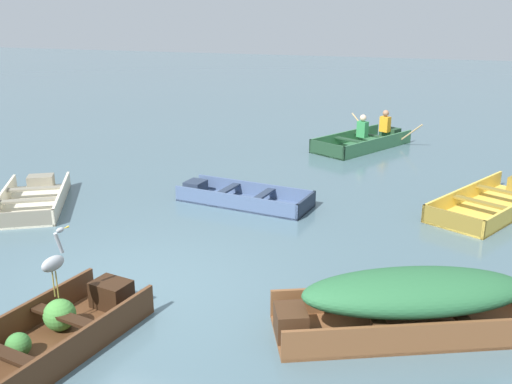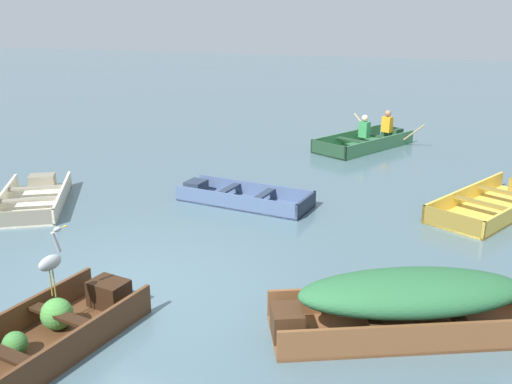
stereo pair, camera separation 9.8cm
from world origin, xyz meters
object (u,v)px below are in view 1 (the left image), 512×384
heron_on_dinghy (54,261)px  skiff_cream_mid_moored (34,199)px  skiff_wooden_brown_near_moored (412,298)px  skiff_slate_blue_far_moored (239,197)px  dinghy_dark_varnish_foreground (48,336)px  rowboat_green_with_crew (366,140)px  skiff_yellow_outer_moored (496,202)px

heron_on_dinghy → skiff_cream_mid_moored: bearing=132.7°
skiff_wooden_brown_near_moored → heron_on_dinghy: (-4.04, -1.29, 0.45)m
skiff_slate_blue_far_moored → heron_on_dinghy: (-0.43, -5.10, 0.78)m
dinghy_dark_varnish_foreground → skiff_cream_mid_moored: dinghy_dark_varnish_foreground is taller
skiff_slate_blue_far_moored → rowboat_green_with_crew: 5.94m
skiff_cream_mid_moored → rowboat_green_with_crew: rowboat_green_with_crew is taller
skiff_wooden_brown_near_moored → rowboat_green_with_crew: bearing=101.4°
dinghy_dark_varnish_foreground → rowboat_green_with_crew: rowboat_green_with_crew is taller
skiff_wooden_brown_near_moored → skiff_slate_blue_far_moored: 5.26m
skiff_slate_blue_far_moored → heron_on_dinghy: 5.18m
skiff_wooden_brown_near_moored → skiff_cream_mid_moored: skiff_wooden_brown_near_moored is taller
rowboat_green_with_crew → skiff_yellow_outer_moored: bearing=-54.2°
dinghy_dark_varnish_foreground → skiff_slate_blue_far_moored: dinghy_dark_varnish_foreground is taller
skiff_slate_blue_far_moored → heron_on_dinghy: bearing=-94.8°
dinghy_dark_varnish_foreground → heron_on_dinghy: bearing=108.3°
dinghy_dark_varnish_foreground → skiff_wooden_brown_near_moored: (3.90, 1.70, 0.29)m
skiff_slate_blue_far_moored → dinghy_dark_varnish_foreground: bearing=-93.1°
dinghy_dark_varnish_foreground → skiff_yellow_outer_moored: size_ratio=0.86×
dinghy_dark_varnish_foreground → skiff_wooden_brown_near_moored: size_ratio=0.85×
dinghy_dark_varnish_foreground → skiff_slate_blue_far_moored: 5.52m
skiff_cream_mid_moored → skiff_slate_blue_far_moored: 4.10m
rowboat_green_with_crew → skiff_slate_blue_far_moored: bearing=-106.5°
dinghy_dark_varnish_foreground → heron_on_dinghy: heron_on_dinghy is taller
dinghy_dark_varnish_foreground → skiff_slate_blue_far_moored: size_ratio=1.06×
skiff_slate_blue_far_moored → rowboat_green_with_crew: (1.69, 5.70, 0.08)m
skiff_wooden_brown_near_moored → skiff_yellow_outer_moored: (1.24, 5.13, -0.33)m
dinghy_dark_varnish_foreground → skiff_cream_mid_moored: bearing=130.8°
dinghy_dark_varnish_foreground → skiff_yellow_outer_moored: (5.14, 6.83, -0.04)m
skiff_yellow_outer_moored → rowboat_green_with_crew: rowboat_green_with_crew is taller
dinghy_dark_varnish_foreground → skiff_cream_mid_moored: 5.45m
dinghy_dark_varnish_foreground → skiff_cream_mid_moored: size_ratio=1.06×
skiff_slate_blue_far_moored → skiff_yellow_outer_moored: 5.02m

